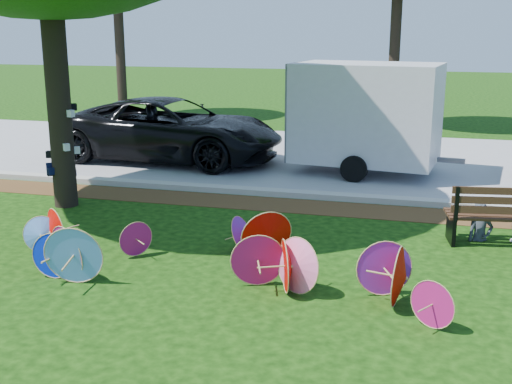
% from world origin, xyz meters
% --- Properties ---
extents(ground, '(90.00, 90.00, 0.00)m').
position_xyz_m(ground, '(0.00, 0.00, 0.00)').
color(ground, black).
rests_on(ground, ground).
extents(mulch_strip, '(90.00, 1.00, 0.01)m').
position_xyz_m(mulch_strip, '(0.00, 4.50, 0.01)').
color(mulch_strip, '#472D16').
rests_on(mulch_strip, ground).
extents(curb, '(90.00, 0.30, 0.12)m').
position_xyz_m(curb, '(0.00, 5.20, 0.06)').
color(curb, '#B7B5AD').
rests_on(curb, ground).
extents(street, '(90.00, 8.00, 0.01)m').
position_xyz_m(street, '(0.00, 9.35, 0.01)').
color(street, gray).
rests_on(street, ground).
extents(parasol_pile, '(6.31, 2.40, 0.83)m').
position_xyz_m(parasol_pile, '(0.25, 0.60, 0.36)').
color(parasol_pile, '#0420C8').
rests_on(parasol_pile, ground).
extents(black_van, '(5.92, 3.06, 1.59)m').
position_xyz_m(black_van, '(-3.33, 7.98, 0.80)').
color(black_van, black).
rests_on(black_van, ground).
extents(cargo_trailer, '(3.46, 2.46, 2.85)m').
position_xyz_m(cargo_trailer, '(1.63, 7.79, 1.43)').
color(cargo_trailer, silver).
rests_on(cargo_trailer, ground).
extents(park_bench, '(1.94, 0.96, 0.97)m').
position_xyz_m(park_bench, '(4.26, 3.23, 0.48)').
color(park_bench, black).
rests_on(park_bench, ground).
extents(person_left, '(0.52, 0.45, 1.21)m').
position_xyz_m(person_left, '(3.91, 3.28, 0.61)').
color(person_left, '#3A424F').
rests_on(person_left, ground).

